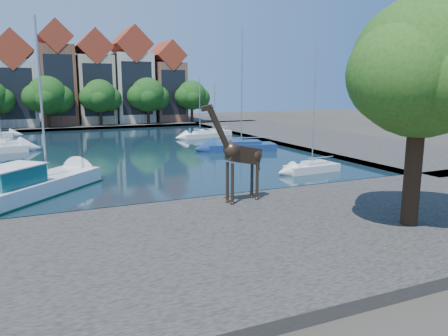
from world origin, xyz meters
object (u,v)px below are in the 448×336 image
(motorsailer, at_px, (30,184))
(sailboat_right_a, at_px, (312,166))
(giraffe_statue, at_px, (239,154))
(plane_tree, at_px, (423,73))

(motorsailer, distance_m, sailboat_right_a, 21.24)
(motorsailer, bearing_deg, giraffe_statue, -35.49)
(plane_tree, height_order, sailboat_right_a, plane_tree)
(motorsailer, relative_size, sailboat_right_a, 1.10)
(plane_tree, bearing_deg, giraffe_statue, 129.58)
(motorsailer, xyz_separation_m, sailboat_right_a, (21.23, -0.60, -0.36))
(plane_tree, xyz_separation_m, motorsailer, (-16.84, 14.92, -6.72))
(giraffe_statue, height_order, sailboat_right_a, sailboat_right_a)
(plane_tree, bearing_deg, sailboat_right_a, 72.98)
(giraffe_statue, xyz_separation_m, motorsailer, (-10.99, 7.83, -2.32))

